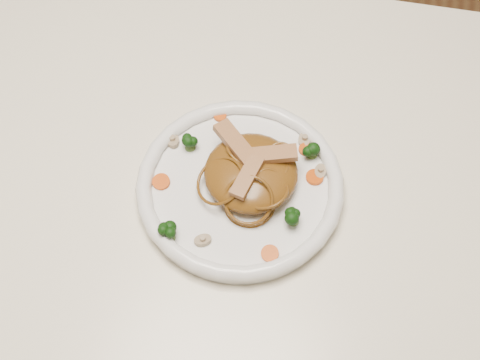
# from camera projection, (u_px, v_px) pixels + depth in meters

# --- Properties ---
(ground) EXTENTS (4.00, 4.00, 0.00)m
(ground) POSITION_uv_depth(u_px,v_px,m) (202.00, 354.00, 1.46)
(ground) COLOR brown
(ground) RESTS_ON ground
(table) EXTENTS (1.20, 0.80, 0.75)m
(table) POSITION_uv_depth(u_px,v_px,m) (178.00, 224.00, 0.90)
(table) COLOR #F0E4CB
(table) RESTS_ON ground
(plate) EXTENTS (0.29, 0.29, 0.02)m
(plate) POSITION_uv_depth(u_px,v_px,m) (240.00, 189.00, 0.81)
(plate) COLOR white
(plate) RESTS_ON table
(noodle_mound) EXTENTS (0.14, 0.14, 0.04)m
(noodle_mound) POSITION_uv_depth(u_px,v_px,m) (251.00, 173.00, 0.79)
(noodle_mound) COLOR brown
(noodle_mound) RESTS_ON plate
(chicken_a) EXTENTS (0.07, 0.04, 0.01)m
(chicken_a) POSITION_uv_depth(u_px,v_px,m) (271.00, 155.00, 0.78)
(chicken_a) COLOR tan
(chicken_a) RESTS_ON noodle_mound
(chicken_b) EXTENTS (0.06, 0.06, 0.01)m
(chicken_b) POSITION_uv_depth(u_px,v_px,m) (235.00, 143.00, 0.79)
(chicken_b) COLOR tan
(chicken_b) RESTS_ON noodle_mound
(chicken_c) EXTENTS (0.03, 0.06, 0.01)m
(chicken_c) POSITION_uv_depth(u_px,v_px,m) (247.00, 177.00, 0.76)
(chicken_c) COLOR tan
(chicken_c) RESTS_ON noodle_mound
(broccoli_0) EXTENTS (0.03, 0.03, 0.03)m
(broccoli_0) POSITION_uv_depth(u_px,v_px,m) (313.00, 149.00, 0.81)
(broccoli_0) COLOR #0D340A
(broccoli_0) RESTS_ON plate
(broccoli_1) EXTENTS (0.04, 0.04, 0.03)m
(broccoli_1) POSITION_uv_depth(u_px,v_px,m) (189.00, 140.00, 0.82)
(broccoli_1) COLOR #0D340A
(broccoli_1) RESTS_ON plate
(broccoli_2) EXTENTS (0.03, 0.03, 0.03)m
(broccoli_2) POSITION_uv_depth(u_px,v_px,m) (169.00, 232.00, 0.75)
(broccoli_2) COLOR #0D340A
(broccoli_2) RESTS_ON plate
(broccoli_3) EXTENTS (0.03, 0.03, 0.03)m
(broccoli_3) POSITION_uv_depth(u_px,v_px,m) (294.00, 215.00, 0.76)
(broccoli_3) COLOR #0D340A
(broccoli_3) RESTS_ON plate
(carrot_0) EXTENTS (0.02, 0.02, 0.00)m
(carrot_0) POSITION_uv_depth(u_px,v_px,m) (306.00, 149.00, 0.83)
(carrot_0) COLOR #DF5008
(carrot_0) RESTS_ON plate
(carrot_1) EXTENTS (0.03, 0.03, 0.00)m
(carrot_1) POSITION_uv_depth(u_px,v_px,m) (161.00, 182.00, 0.80)
(carrot_1) COLOR #DF5008
(carrot_1) RESTS_ON plate
(carrot_2) EXTENTS (0.02, 0.02, 0.00)m
(carrot_2) POSITION_uv_depth(u_px,v_px,m) (315.00, 177.00, 0.80)
(carrot_2) COLOR #DF5008
(carrot_2) RESTS_ON plate
(carrot_3) EXTENTS (0.02, 0.02, 0.00)m
(carrot_3) POSITION_uv_depth(u_px,v_px,m) (220.00, 116.00, 0.85)
(carrot_3) COLOR #DF5008
(carrot_3) RESTS_ON plate
(carrot_4) EXTENTS (0.02, 0.02, 0.00)m
(carrot_4) POSITION_uv_depth(u_px,v_px,m) (270.00, 254.00, 0.75)
(carrot_4) COLOR #DF5008
(carrot_4) RESTS_ON plate
(mushroom_0) EXTENTS (0.03, 0.03, 0.01)m
(mushroom_0) POSITION_uv_depth(u_px,v_px,m) (203.00, 240.00, 0.76)
(mushroom_0) COLOR #BAAB8B
(mushroom_0) RESTS_ON plate
(mushroom_1) EXTENTS (0.02, 0.02, 0.01)m
(mushroom_1) POSITION_uv_depth(u_px,v_px,m) (320.00, 172.00, 0.81)
(mushroom_1) COLOR #BAAB8B
(mushroom_1) RESTS_ON plate
(mushroom_2) EXTENTS (0.03, 0.03, 0.01)m
(mushroom_2) POSITION_uv_depth(u_px,v_px,m) (173.00, 140.00, 0.83)
(mushroom_2) COLOR #BAAB8B
(mushroom_2) RESTS_ON plate
(mushroom_3) EXTENTS (0.02, 0.02, 0.01)m
(mushroom_3) POSITION_uv_depth(u_px,v_px,m) (304.00, 140.00, 0.83)
(mushroom_3) COLOR #BAAB8B
(mushroom_3) RESTS_ON plate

